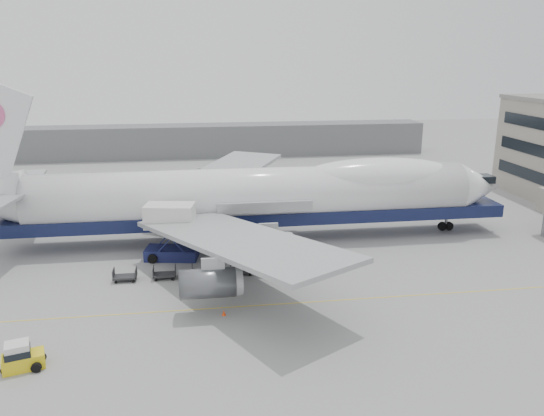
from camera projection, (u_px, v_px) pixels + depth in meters
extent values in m
plane|color=gray|center=(266.00, 278.00, 53.79)|extent=(260.00, 260.00, 0.00)
cube|color=gold|center=(275.00, 304.00, 48.08)|extent=(60.00, 0.15, 0.01)
cylinder|color=slate|center=(544.00, 225.00, 65.89)|extent=(0.50, 0.50, 3.00)
cube|color=slate|center=(181.00, 141.00, 118.07)|extent=(110.00, 8.00, 7.00)
cylinder|color=white|center=(253.00, 194.00, 63.64)|extent=(52.00, 6.40, 6.40)
cube|color=#10173B|center=(261.00, 215.00, 64.48)|extent=(60.00, 5.76, 1.50)
cone|color=white|center=(479.00, 186.00, 67.59)|extent=(6.00, 6.40, 6.40)
ellipsoid|color=white|center=(379.00, 176.00, 65.28)|extent=(20.67, 5.78, 4.56)
cube|color=#9EA0A3|center=(238.00, 239.00, 49.81)|extent=(20.35, 26.74, 2.26)
cube|color=#9EA0A3|center=(222.00, 175.00, 76.98)|extent=(20.35, 26.74, 2.26)
cylinder|color=#595B60|center=(201.00, 183.00, 81.67)|extent=(4.80, 2.60, 2.60)
cylinder|color=#595B60|center=(246.00, 196.00, 73.92)|extent=(4.80, 2.60, 2.60)
cylinder|color=#595B60|center=(264.00, 245.00, 54.89)|extent=(4.80, 2.60, 2.60)
cylinder|color=#595B60|center=(208.00, 283.00, 45.51)|extent=(4.80, 2.60, 2.60)
cylinder|color=slate|center=(446.00, 221.00, 68.27)|extent=(0.36, 0.36, 2.50)
cylinder|color=black|center=(446.00, 226.00, 68.46)|extent=(1.10, 0.45, 1.10)
cylinder|color=slate|center=(231.00, 239.00, 61.60)|extent=(0.36, 0.36, 2.50)
cylinder|color=black|center=(231.00, 244.00, 61.79)|extent=(1.10, 0.45, 1.10)
cylinder|color=slate|center=(227.00, 223.00, 67.31)|extent=(0.36, 0.36, 2.50)
cylinder|color=black|center=(227.00, 229.00, 67.50)|extent=(1.10, 0.45, 1.10)
cube|color=navy|center=(172.00, 253.00, 58.85)|extent=(6.08, 3.68, 1.25)
cube|color=silver|center=(170.00, 216.00, 57.65)|extent=(5.67, 3.83, 2.50)
cube|color=navy|center=(170.00, 238.00, 57.06)|extent=(4.01, 0.83, 4.48)
cube|color=navy|center=(171.00, 231.00, 59.44)|extent=(4.01, 0.83, 4.48)
cube|color=slate|center=(171.00, 211.00, 59.38)|extent=(2.93, 1.82, 0.15)
cylinder|color=black|center=(152.00, 259.00, 57.52)|extent=(1.02, 0.40, 1.02)
cylinder|color=black|center=(154.00, 251.00, 59.69)|extent=(1.02, 0.40, 1.02)
cylinder|color=black|center=(191.00, 257.00, 58.08)|extent=(1.02, 0.40, 1.02)
cylinder|color=black|center=(191.00, 250.00, 60.25)|extent=(1.02, 0.40, 1.02)
cube|color=yellow|center=(24.00, 361.00, 38.13)|extent=(3.14, 2.23, 1.11)
cube|color=silver|center=(17.00, 350.00, 37.73)|extent=(1.94, 1.80, 1.01)
cube|color=black|center=(18.00, 352.00, 37.78)|extent=(2.07, 1.93, 0.51)
cylinder|color=black|center=(6.00, 370.00, 37.42)|extent=(0.71, 0.30, 0.71)
cylinder|color=black|center=(12.00, 360.00, 38.67)|extent=(0.71, 0.30, 0.71)
cylinder|color=black|center=(36.00, 368.00, 37.69)|extent=(0.71, 0.30, 0.71)
cylinder|color=black|center=(41.00, 358.00, 38.94)|extent=(0.71, 0.30, 0.71)
cone|color=#FF450D|center=(224.00, 313.00, 46.01)|extent=(0.32, 0.32, 0.49)
cube|color=#FF450D|center=(224.00, 315.00, 46.08)|extent=(0.34, 0.34, 0.03)
cube|color=#2D2D30|center=(125.00, 277.00, 53.00)|extent=(2.30, 1.35, 0.18)
cube|color=#2D2D30|center=(113.00, 274.00, 52.74)|extent=(0.08, 1.35, 0.90)
cube|color=#2D2D30|center=(136.00, 272.00, 53.04)|extent=(0.08, 1.35, 0.90)
cylinder|color=black|center=(116.00, 282.00, 52.45)|extent=(0.30, 0.12, 0.30)
cylinder|color=black|center=(117.00, 278.00, 53.49)|extent=(0.30, 0.12, 0.30)
cylinder|color=black|center=(133.00, 281.00, 52.68)|extent=(0.30, 0.12, 0.30)
cylinder|color=black|center=(135.00, 277.00, 53.72)|extent=(0.30, 0.12, 0.30)
cube|color=#2D2D30|center=(165.00, 275.00, 53.53)|extent=(2.30, 1.35, 0.18)
cube|color=#2D2D30|center=(153.00, 271.00, 53.27)|extent=(0.08, 1.35, 0.90)
cube|color=#2D2D30|center=(175.00, 270.00, 53.57)|extent=(0.08, 1.35, 0.90)
cylinder|color=black|center=(156.00, 280.00, 52.98)|extent=(0.30, 0.12, 0.30)
cylinder|color=black|center=(157.00, 276.00, 54.02)|extent=(0.30, 0.12, 0.30)
cylinder|color=black|center=(173.00, 279.00, 53.21)|extent=(0.30, 0.12, 0.30)
cylinder|color=black|center=(173.00, 275.00, 54.25)|extent=(0.30, 0.12, 0.30)
cube|color=#2D2D30|center=(203.00, 272.00, 54.06)|extent=(2.30, 1.35, 0.18)
cube|color=#2D2D30|center=(192.00, 269.00, 53.80)|extent=(0.08, 1.35, 0.90)
cube|color=#2D2D30|center=(214.00, 268.00, 54.10)|extent=(0.08, 1.35, 0.90)
cylinder|color=black|center=(195.00, 278.00, 53.50)|extent=(0.30, 0.12, 0.30)
cylinder|color=black|center=(195.00, 273.00, 54.55)|extent=(0.30, 0.12, 0.30)
cylinder|color=black|center=(212.00, 277.00, 53.74)|extent=(0.30, 0.12, 0.30)
cylinder|color=black|center=(212.00, 273.00, 54.78)|extent=(0.30, 0.12, 0.30)
cube|color=#2D2D30|center=(241.00, 270.00, 54.59)|extent=(2.30, 1.35, 0.18)
cube|color=#2D2D30|center=(231.00, 267.00, 54.33)|extent=(0.08, 1.35, 0.90)
cube|color=#2D2D30|center=(252.00, 266.00, 54.63)|extent=(0.08, 1.35, 0.90)
cylinder|color=black|center=(234.00, 276.00, 54.03)|extent=(0.30, 0.12, 0.30)
cylinder|color=black|center=(233.00, 271.00, 55.08)|extent=(0.30, 0.12, 0.30)
cylinder|color=black|center=(250.00, 275.00, 54.27)|extent=(0.30, 0.12, 0.30)
cylinder|color=black|center=(249.00, 270.00, 55.31)|extent=(0.30, 0.12, 0.30)
cube|color=#2D2D30|center=(279.00, 268.00, 55.12)|extent=(2.30, 1.35, 0.18)
cube|color=#2D2D30|center=(268.00, 265.00, 54.86)|extent=(0.08, 1.35, 0.90)
cube|color=#2D2D30|center=(289.00, 264.00, 55.16)|extent=(0.08, 1.35, 0.90)
cylinder|color=black|center=(271.00, 273.00, 54.56)|extent=(0.30, 0.12, 0.30)
cylinder|color=black|center=(270.00, 269.00, 55.61)|extent=(0.30, 0.12, 0.30)
cylinder|color=black|center=(287.00, 272.00, 54.80)|extent=(0.30, 0.12, 0.30)
cylinder|color=black|center=(286.00, 268.00, 55.84)|extent=(0.30, 0.12, 0.30)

